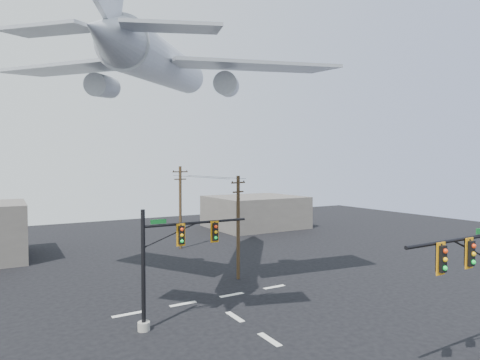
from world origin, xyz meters
TOP-DOWN VIEW (x-y plane):
  - lane_markings at (0.00, 5.33)m, footprint 14.00×21.20m
  - signal_mast_near at (6.70, -3.81)m, footprint 6.97×0.83m
  - signal_mast_far at (-4.27, 8.83)m, footprint 7.43×0.81m
  - utility_pole_a at (4.65, 15.56)m, footprint 1.73×0.78m
  - utility_pole_b at (5.16, 30.22)m, footprint 2.00×0.39m
  - power_lines at (4.90, 22.89)m, footprint 2.24×14.67m
  - airliner at (-2.05, 15.32)m, footprint 23.12×25.52m
  - building_right at (22.00, 40.00)m, footprint 14.00×12.00m

SIDE VIEW (x-z plane):
  - lane_markings at x=0.00m, z-range 0.01..0.01m
  - building_right at x=22.00m, z-range 0.00..5.00m
  - signal_mast_far at x=-4.27m, z-range 0.29..7.61m
  - signal_mast_near at x=6.70m, z-range 0.26..7.83m
  - utility_pole_a at x=4.65m, z-range 0.21..9.27m
  - utility_pole_b at x=5.16m, z-range 0.23..10.12m
  - power_lines at x=4.90m, z-range 8.77..8.80m
  - airliner at x=-2.05m, z-range 13.90..21.32m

